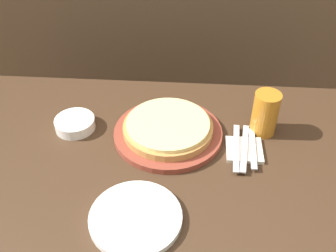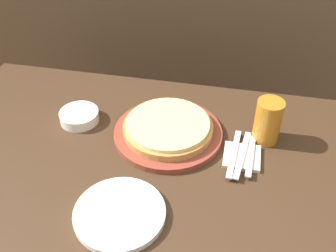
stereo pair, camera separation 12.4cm
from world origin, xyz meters
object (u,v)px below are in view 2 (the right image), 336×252
dinner_plate (120,213)px  side_bowl (79,116)px  beer_glass (268,120)px  dinner_knife (242,155)px  spoon (251,156)px  pizza_on_board (168,130)px  fork (234,153)px

dinner_plate → side_bowl: size_ratio=1.84×
side_bowl → beer_glass: bearing=2.6°
dinner_plate → side_bowl: side_bowl is taller
dinner_knife → side_bowl: bearing=172.3°
spoon → pizza_on_board: bearing=167.8°
pizza_on_board → fork: size_ratio=1.63×
beer_glass → dinner_knife: (-0.07, -0.10, -0.06)m
fork → dinner_knife: 0.03m
fork → spoon: same height
fork → spoon: 0.05m
side_bowl → fork: bearing=-8.1°
beer_glass → dinner_knife: bearing=-122.7°
dinner_plate → fork: dinner_plate is taller
dinner_knife → spoon: 0.03m
dinner_knife → pizza_on_board: bearing=166.6°
pizza_on_board → spoon: size_ratio=1.92×
dinner_plate → fork: size_ratio=1.13×
beer_glass → spoon: 0.13m
pizza_on_board → beer_glass: (0.30, 0.04, 0.05)m
side_bowl → spoon: size_ratio=0.72×
side_bowl → spoon: 0.58m
beer_glass → dinner_knife: size_ratio=0.68×
side_bowl → dinner_knife: bearing=-7.7°
side_bowl → dinner_knife: size_ratio=0.61×
dinner_plate → spoon: bearing=40.8°
beer_glass → side_bowl: bearing=-177.4°
dinner_plate → dinner_knife: bearing=43.1°
dinner_plate → spoon: (0.32, 0.28, 0.01)m
fork → beer_glass: bearing=48.4°
dinner_knife → spoon: same height
pizza_on_board → side_bowl: size_ratio=2.67×
dinner_knife → spoon: (0.03, -0.00, 0.00)m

